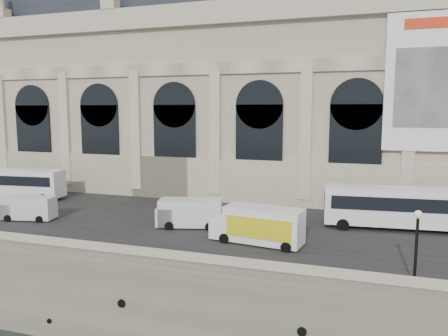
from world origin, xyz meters
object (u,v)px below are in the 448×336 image
object	(u,v)px
bus_left	(15,182)
box_truck	(258,225)
van_c	(25,208)
lamp_right	(416,250)
bus_right	(399,207)
van_b	(187,213)

from	to	relation	value
bus_left	box_truck	distance (m)	32.39
van_c	lamp_right	bearing A→B (deg)	-9.73
box_truck	bus_right	bearing A→B (deg)	35.69
box_truck	van_c	bearing A→B (deg)	179.25
van_b	lamp_right	xyz separation A→B (m)	(18.01, -8.13, 1.02)
bus_left	lamp_right	world-z (taller)	lamp_right
van_c	bus_right	bearing A→B (deg)	12.39
bus_right	box_truck	xyz separation A→B (m)	(-10.67, -7.66, -0.62)
bus_left	lamp_right	bearing A→B (deg)	-17.68
van_b	box_truck	size ratio (longest dim) A/B	0.81
van_c	lamp_right	xyz separation A→B (m)	(33.63, -5.77, 1.17)
box_truck	lamp_right	world-z (taller)	lamp_right
van_b	van_c	world-z (taller)	van_b
van_c	lamp_right	distance (m)	34.15
bus_left	van_c	xyz separation A→B (m)	(8.54, -7.68, -0.82)
van_c	lamp_right	size ratio (longest dim) A/B	1.15
bus_right	van_b	bearing A→B (deg)	-164.38
bus_left	van_b	distance (m)	24.76
bus_left	box_truck	bearing A→B (deg)	-14.26
van_b	lamp_right	distance (m)	19.78
bus_left	van_b	bearing A→B (deg)	-12.40
bus_left	bus_right	bearing A→B (deg)	-0.43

